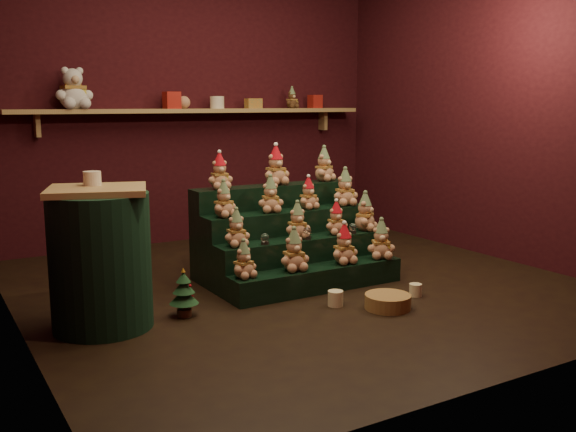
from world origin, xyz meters
TOP-DOWN VIEW (x-y plane):
  - ground at (0.00, 0.00)m, footprint 4.00×4.00m
  - back_wall at (0.00, 2.05)m, footprint 4.00×0.10m
  - front_wall at (0.00, -2.05)m, footprint 4.00×0.10m
  - right_wall at (2.05, 0.00)m, footprint 0.10×4.00m
  - back_shelf at (0.00, 1.87)m, footprint 3.60×0.26m
  - riser_tier_front at (0.04, -0.20)m, footprint 1.40×0.22m
  - riser_tier_midfront at (0.04, 0.02)m, footprint 1.40×0.22m
  - riser_tier_midback at (0.04, 0.24)m, footprint 1.40×0.22m
  - riser_tier_back at (0.04, 0.46)m, footprint 1.40×0.22m
  - teddy_0 at (-0.57, -0.18)m, footprint 0.22×0.21m
  - teddy_1 at (-0.17, -0.19)m, footprint 0.24×0.22m
  - teddy_2 at (0.27, -0.20)m, footprint 0.22×0.20m
  - teddy_3 at (0.61, -0.21)m, footprint 0.28×0.27m
  - teddy_4 at (-0.52, 0.02)m, footprint 0.20×0.18m
  - teddy_5 at (-0.00, 0.03)m, footprint 0.22×0.20m
  - teddy_6 at (0.34, 0.02)m, footprint 0.21×0.19m
  - teddy_7 at (0.63, 0.02)m, footprint 0.29×0.28m
  - teddy_8 at (-0.52, 0.24)m, footprint 0.23×0.22m
  - teddy_9 at (-0.11, 0.25)m, footprint 0.24×0.23m
  - teddy_10 at (0.22, 0.23)m, footprint 0.20×0.19m
  - teddy_11 at (0.58, 0.23)m, footprint 0.24×0.23m
  - teddy_12 at (-0.44, 0.45)m, footprint 0.21×0.19m
  - teddy_13 at (0.06, 0.46)m, footprint 0.23×0.21m
  - teddy_14 at (0.53, 0.48)m, footprint 0.26×0.25m
  - snow_globe_a at (-0.32, -0.04)m, footprint 0.06×0.06m
  - snow_globe_b at (0.04, -0.04)m, footprint 0.07×0.07m
  - snow_globe_c at (0.47, -0.04)m, footprint 0.06×0.06m
  - side_table at (-1.54, -0.17)m, footprint 0.69×0.63m
  - table_ornament at (-1.54, -0.07)m, footprint 0.11×0.11m
  - mini_christmas_tree at (-1.03, -0.23)m, footprint 0.19×0.19m
  - mug_left at (-0.06, -0.56)m, footprint 0.11×0.11m
  - mug_right at (0.57, -0.67)m, footprint 0.09×0.09m
  - wicker_basket at (0.21, -0.79)m, footprint 0.39×0.39m
  - white_bear at (-1.20, 1.84)m, footprint 0.35×0.32m
  - brown_bear at (1.04, 1.84)m, footprint 0.17×0.16m
  - gift_tin_red_a at (-0.29, 1.85)m, footprint 0.14×0.14m
  - gift_tin_cream at (0.18, 1.85)m, footprint 0.14×0.14m
  - gift_tin_red_b at (1.33, 1.85)m, footprint 0.12×0.12m
  - shelf_plush_ball at (-0.17, 1.85)m, footprint 0.12×0.12m
  - scarf_gift_box at (0.58, 1.85)m, footprint 0.16×0.10m

SIDE VIEW (x-z plane):
  - ground at x=0.00m, z-range 0.00..0.00m
  - mug_right at x=0.57m, z-range 0.00..0.09m
  - wicker_basket at x=0.21m, z-range 0.00..0.10m
  - mug_left at x=-0.06m, z-range 0.00..0.11m
  - riser_tier_front at x=0.04m, z-range 0.00..0.18m
  - mini_christmas_tree at x=-1.03m, z-range 0.00..0.32m
  - riser_tier_midfront at x=0.04m, z-range 0.00..0.36m
  - riser_tier_midback at x=0.04m, z-range 0.00..0.54m
  - teddy_0 at x=-0.57m, z-range 0.18..0.44m
  - teddy_2 at x=0.27m, z-range 0.18..0.48m
  - teddy_3 at x=0.61m, z-range 0.18..0.48m
  - teddy_1 at x=-0.17m, z-range 0.18..0.49m
  - riser_tier_back at x=0.04m, z-range 0.00..0.72m
  - snow_globe_c at x=0.47m, z-range 0.36..0.44m
  - snow_globe_a at x=-0.32m, z-range 0.36..0.44m
  - snow_globe_b at x=0.04m, z-range 0.36..0.45m
  - side_table at x=-1.54m, z-range 0.00..0.87m
  - teddy_6 at x=0.34m, z-range 0.36..0.62m
  - teddy_4 at x=-0.52m, z-range 0.36..0.63m
  - teddy_5 at x=0.00m, z-range 0.36..0.64m
  - teddy_7 at x=0.63m, z-range 0.36..0.66m
  - teddy_10 at x=0.22m, z-range 0.54..0.79m
  - teddy_8 at x=-0.52m, z-range 0.54..0.81m
  - teddy_9 at x=-0.11m, z-range 0.54..0.82m
  - teddy_11 at x=0.58m, z-range 0.54..0.84m
  - teddy_12 at x=-0.44m, z-range 0.72..0.99m
  - teddy_14 at x=0.53m, z-range 0.72..1.01m
  - teddy_13 at x=0.06m, z-range 0.72..1.03m
  - table_ornament at x=-1.54m, z-range 0.88..0.96m
  - back_shelf at x=0.00m, z-range 1.17..1.41m
  - scarf_gift_box at x=0.58m, z-range 1.32..1.42m
  - gift_tin_cream at x=0.18m, z-range 1.32..1.44m
  - shelf_plush_ball at x=-0.17m, z-range 1.32..1.44m
  - gift_tin_red_b at x=1.33m, z-range 1.32..1.46m
  - back_wall at x=0.00m, z-range 0.00..2.80m
  - front_wall at x=0.00m, z-range 0.00..2.80m
  - right_wall at x=2.05m, z-range 0.00..2.80m
  - gift_tin_red_a at x=-0.29m, z-range 1.32..1.48m
  - brown_bear at x=1.04m, z-range 1.32..1.54m
  - white_bear at x=-1.20m, z-range 1.32..1.78m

